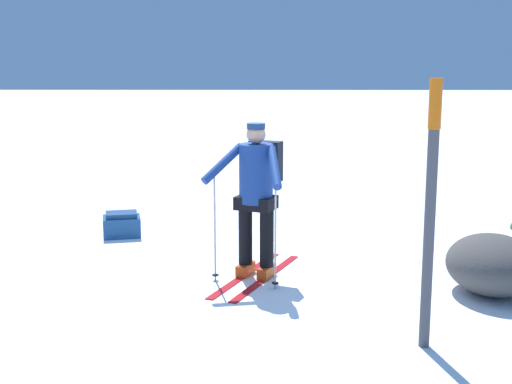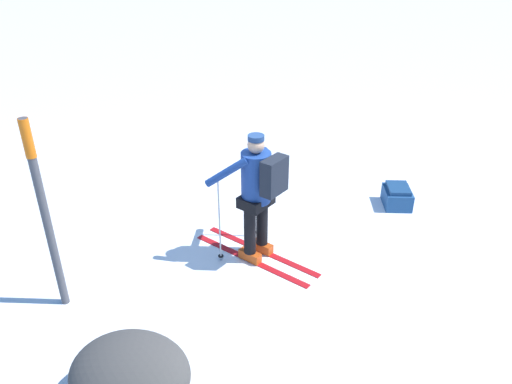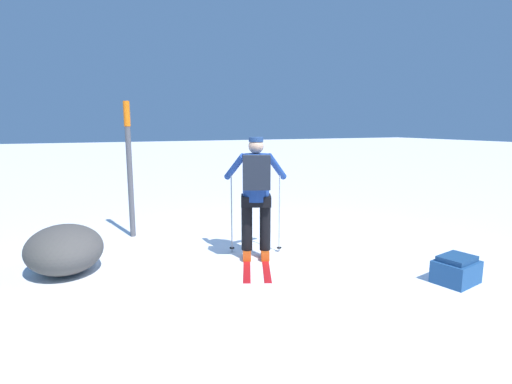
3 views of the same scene
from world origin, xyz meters
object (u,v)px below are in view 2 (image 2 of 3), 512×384
Objects in this scene: skier at (258,190)px; trail_marker at (43,205)px; dropped_backpack at (397,196)px; rock_boulder at (130,375)px.

skier is 0.80× the size of trail_marker.
trail_marker is at bearing 41.75° from dropped_backpack.
skier reaches higher than dropped_backpack.
dropped_backpack is 4.77m from rock_boulder.
trail_marker is (1.89, 1.41, 0.30)m from skier.
rock_boulder is at bearing 143.83° from trail_marker.
dropped_backpack is 0.25× the size of trail_marker.
rock_boulder is (0.54, 2.39, -0.68)m from skier.
rock_boulder is (-1.35, 0.99, -0.98)m from trail_marker.
rock_boulder reaches higher than dropped_backpack.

